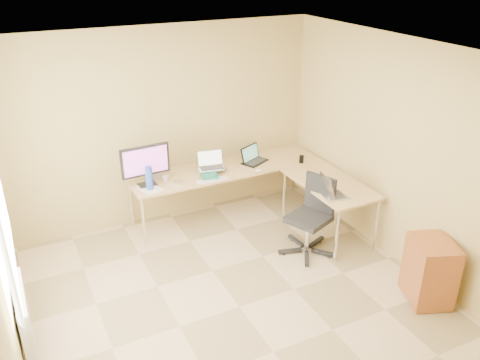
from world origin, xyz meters
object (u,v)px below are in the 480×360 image
laptop_return (336,187)px  desk_main (227,192)px  desk_return (328,208)px  laptop_black (255,155)px  water_bottle (149,178)px  mug (166,179)px  office_chair (309,216)px  cabinet (430,271)px  keyboard (212,180)px  desk_fan (152,166)px  monitor (146,166)px  laptop_center (211,161)px

laptop_return → desk_main: bearing=39.9°
desk_return → laptop_black: laptop_black is taller
desk_main → water_bottle: water_bottle is taller
mug → office_chair: office_chair is taller
desk_return → mug: mug is taller
desk_main → desk_return: bearing=-45.7°
cabinet → laptop_return: bearing=125.8°
keyboard → laptop_return: laptop_return is taller
desk_main → desk_fan: desk_fan is taller
water_bottle → desk_fan: 0.40m
desk_main → mug: size_ratio=29.77×
laptop_black → mug: bearing=156.2°
desk_main → desk_return: (0.98, -1.00, 0.00)m
laptop_return → laptop_black: bearing=24.5°
monitor → cabinet: size_ratio=0.88×
cabinet → desk_main: bearing=134.9°
desk_main → laptop_return: 1.63m
office_chair → laptop_center: bearing=98.4°
laptop_center → desk_fan: (-0.74, 0.23, -0.02)m
desk_fan → office_chair: (1.47, -1.48, -0.37)m
desk_return → desk_fan: bearing=148.5°
office_chair → laptop_black: bearing=70.7°
monitor → office_chair: monitor is taller
monitor → mug: bearing=-4.9°
desk_return → keyboard: 1.54m
desk_main → laptop_center: 0.58m
monitor → office_chair: 2.09m
laptop_return → cabinet: (0.32, -1.27, -0.49)m
desk_main → desk_return: same height
desk_return → keyboard: size_ratio=3.23×
mug → office_chair: (1.37, -1.23, -0.27)m
laptop_black → desk_fan: (-1.41, 0.20, 0.03)m
monitor → keyboard: (0.78, -0.26, -0.25)m
desk_return → laptop_return: 0.61m
monitor → laptop_black: size_ratio=1.71×
desk_main → mug: (-0.88, -0.05, 0.41)m
laptop_center → laptop_black: size_ratio=0.99×
mug → laptop_black: bearing=2.2°
laptop_center → keyboard: laptop_center is taller
desk_main → laptop_center: bearing=-171.7°
keyboard → mug: size_ratio=4.52×
cabinet → mug: bearing=149.6°
keyboard → water_bottle: (-0.78, 0.12, 0.14)m
desk_fan → laptop_black: bearing=9.8°
laptop_center → cabinet: bearing=-51.4°
laptop_black → cabinet: 2.75m
mug → laptop_return: 2.12m
desk_fan → mug: bearing=-50.2°
monitor → desk_return: bearing=-27.3°
desk_main → laptop_black: bearing=0.3°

